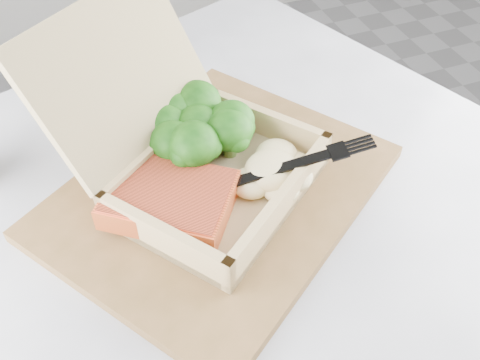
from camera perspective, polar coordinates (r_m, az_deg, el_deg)
name	(u,v)px	position (r m, az deg, el deg)	size (l,w,h in m)	color
cafe_table	(233,292)	(0.73, -0.77, -11.83)	(0.92, 0.92, 0.70)	black
serving_tray	(218,191)	(0.59, -2.36, -1.20)	(0.35, 0.28, 0.02)	brown
takeout_container	(188,147)	(0.56, -5.62, 3.48)	(0.31, 0.32, 0.18)	#9D875E
salmon_fillet	(170,199)	(0.54, -7.47, -2.05)	(0.09, 0.12, 0.03)	#FF6031
broccoli_pile	(198,131)	(0.60, -4.45, 5.27)	(0.13, 0.13, 0.05)	#2E771A
mashed_potatoes	(272,170)	(0.56, 3.43, 1.03)	(0.09, 0.08, 0.03)	beige
plastic_fork	(255,173)	(0.54, 1.61, 0.78)	(0.17, 0.05, 0.03)	black
receipt	(131,114)	(0.71, -11.53, 6.94)	(0.08, 0.15, 0.00)	white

